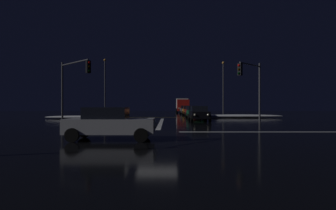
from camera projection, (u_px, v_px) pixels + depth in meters
The scene contains 17 objects.
ground at pixel (156, 133), 17.34m from camera, with size 120.00×120.00×0.10m, color black.
stop_line_north at pixel (160, 123), 26.45m from camera, with size 0.35×15.66×0.01m.
centre_line_ns at pixel (162, 117), 38.05m from camera, with size 22.00×0.15×0.01m.
crosswalk_bar_east at pixel (304, 132), 17.38m from camera, with size 15.66×0.40×0.01m.
snow_bank_left_curb at pixel (80, 117), 33.98m from camera, with size 8.91×1.50×0.39m.
snow_bank_right_curb at pixel (237, 116), 36.60m from camera, with size 11.78×1.50×0.44m.
sedan_black at pixel (198, 113), 29.29m from camera, with size 2.02×4.33×1.57m.
sedan_green at pixel (193, 112), 34.66m from camera, with size 2.02×4.33×1.57m.
sedan_red at pixel (191, 111), 40.51m from camera, with size 2.02×4.33×1.57m.
sedan_orange at pixel (187, 110), 46.23m from camera, with size 2.02×4.33×1.57m.
sedan_gray at pixel (184, 110), 52.49m from camera, with size 2.02×4.33×1.57m.
box_truck at pixel (181, 105), 60.19m from camera, with size 2.68×8.28×3.08m.
sedan_silver_crossing at pixel (109, 123), 13.42m from camera, with size 4.33×2.02×1.57m.
traffic_signal_ne at pixel (250, 81), 25.73m from camera, with size 2.88×2.88×5.70m.
traffic_signal_nw at pixel (72, 79), 25.26m from camera, with size 3.82×3.82×5.80m.
streetlamp_right_far at pixel (222, 84), 48.09m from camera, with size 0.44×0.44×9.17m.
streetlamp_left_far at pixel (104, 83), 48.01m from camera, with size 0.44×0.44×9.65m.
Camera 1 is at (0.68, -17.35, 1.68)m, focal length 29.86 mm.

